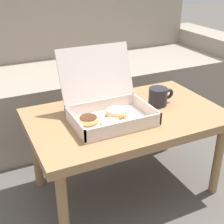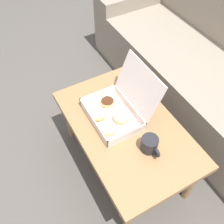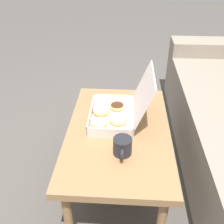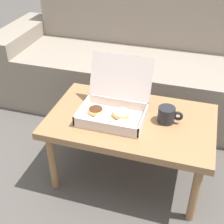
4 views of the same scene
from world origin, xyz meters
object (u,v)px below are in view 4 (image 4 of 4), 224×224
object	(u,v)px
coffee_table	(131,125)
pastry_box	(113,109)
couch	(157,71)
coffee_mug	(167,115)

from	to	relation	value
coffee_table	pastry_box	xyz separation A→B (m)	(-0.10, -0.01, 0.10)
couch	coffee_mug	bearing A→B (deg)	-77.17
coffee_table	pastry_box	distance (m)	0.14
couch	coffee_mug	distance (m)	0.88
couch	pastry_box	xyz separation A→B (m)	(-0.10, -0.88, 0.18)
couch	coffee_mug	world-z (taller)	couch
coffee_table	pastry_box	world-z (taller)	pastry_box
couch	pastry_box	bearing A→B (deg)	-96.37
coffee_table	coffee_mug	size ratio (longest dim) A/B	6.75
coffee_table	couch	bearing A→B (deg)	90.00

